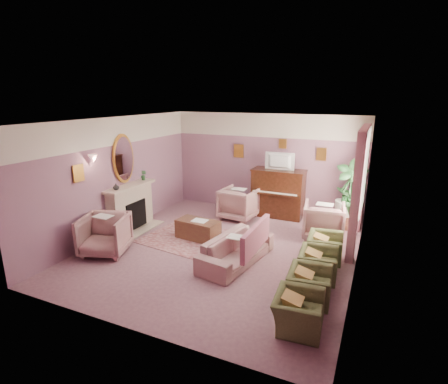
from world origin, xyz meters
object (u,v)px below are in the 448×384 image
at_px(side_table, 345,214).
at_px(floral_armchair_left, 239,202).
at_px(sofa, 237,244).
at_px(floral_armchair_front, 105,233).
at_px(coffee_table, 198,229).
at_px(olive_chair_d, 325,243).
at_px(olive_chair_a, 299,306).
at_px(olive_chair_b, 310,280).
at_px(piano, 278,194).
at_px(floral_armchair_right, 324,219).
at_px(television, 279,160).
at_px(olive_chair_c, 318,259).

bearing_deg(side_table, floral_armchair_left, -169.20).
xyz_separation_m(sofa, floral_armchair_front, (-2.71, -0.78, 0.09)).
xyz_separation_m(coffee_table, floral_armchair_front, (-1.42, -1.52, 0.25)).
xyz_separation_m(floral_armchair_left, olive_chair_d, (2.55, -1.54, -0.13)).
relative_size(coffee_table, floral_armchair_front, 1.06).
distance_m(olive_chair_a, side_table, 4.52).
relative_size(olive_chair_a, olive_chair_b, 1.00).
xyz_separation_m(piano, olive_chair_b, (1.63, -3.81, -0.31)).
bearing_deg(olive_chair_b, sofa, 155.44).
xyz_separation_m(sofa, olive_chair_b, (1.60, -0.73, -0.04)).
bearing_deg(coffee_table, olive_chair_d, 3.21).
xyz_separation_m(piano, olive_chair_a, (1.63, -4.63, -0.31)).
relative_size(floral_armchair_right, floral_armchair_front, 1.00).
distance_m(piano, floral_armchair_front, 4.70).
xyz_separation_m(sofa, side_table, (1.77, 2.96, -0.04)).
relative_size(sofa, side_table, 2.72).
bearing_deg(floral_armchair_front, television, 54.84).
bearing_deg(olive_chair_d, coffee_table, -176.79).
height_order(piano, olive_chair_d, piano).
bearing_deg(coffee_table, floral_armchair_left, 78.43).
bearing_deg(piano, olive_chair_b, -66.83).
relative_size(floral_armchair_left, side_table, 1.35).
relative_size(piano, coffee_table, 1.40).
bearing_deg(olive_chair_b, piano, 113.17).
height_order(floral_armchair_right, olive_chair_b, floral_armchair_right).
bearing_deg(olive_chair_c, coffee_table, 167.19).
distance_m(olive_chair_b, olive_chair_c, 0.82).
bearing_deg(side_table, floral_armchair_front, -140.15).
xyz_separation_m(piano, floral_armchair_left, (-0.92, -0.63, -0.18)).
xyz_separation_m(sofa, olive_chair_a, (1.60, -1.55, -0.04)).
xyz_separation_m(coffee_table, sofa, (1.29, -0.75, 0.16)).
bearing_deg(coffee_table, olive_chair_a, -38.46).
xyz_separation_m(floral_armchair_front, olive_chair_b, (4.31, 0.05, -0.13)).
xyz_separation_m(floral_armchair_right, floral_armchair_front, (-4.10, -2.76, 0.00)).
bearing_deg(sofa, floral_armchair_left, 111.11).
xyz_separation_m(olive_chair_a, side_table, (0.17, 4.51, 0.01)).
distance_m(sofa, olive_chair_b, 1.76).
bearing_deg(floral_armchair_front, olive_chair_c, 11.36).
height_order(sofa, olive_chair_b, sofa).
distance_m(piano, television, 0.95).
height_order(olive_chair_d, side_table, side_table).
distance_m(floral_armchair_left, olive_chair_a, 4.74).
relative_size(television, olive_chair_a, 1.01).
height_order(floral_armchair_left, floral_armchair_front, same).
bearing_deg(coffee_table, floral_armchair_front, -132.92).
height_order(piano, olive_chair_a, piano).
xyz_separation_m(television, floral_armchair_left, (-0.92, -0.58, -1.13)).
bearing_deg(olive_chair_c, olive_chair_d, 90.00).
xyz_separation_m(television, sofa, (0.03, -3.03, -1.21)).
height_order(floral_armchair_front, olive_chair_a, floral_armchair_front).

